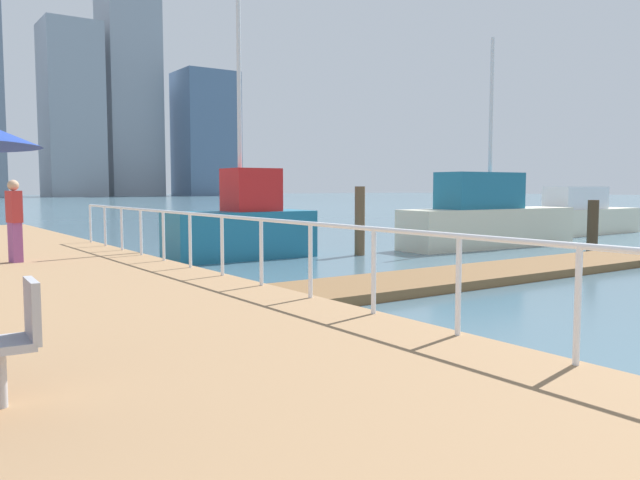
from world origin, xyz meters
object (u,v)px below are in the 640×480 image
object	(u,v)px
pedestrian_0	(14,220)
moored_boat_2	(580,216)
moored_boat_5	(487,218)
moored_boat_3	(243,225)
cafe_chair_0	(15,333)

from	to	relation	value
pedestrian_0	moored_boat_2	bearing A→B (deg)	2.35
moored_boat_5	moored_boat_2	bearing A→B (deg)	11.01
moored_boat_2	moored_boat_5	bearing A→B (deg)	-168.99
moored_boat_5	pedestrian_0	distance (m)	13.97
moored_boat_5	moored_boat_3	bearing A→B (deg)	168.10
moored_boat_3	pedestrian_0	bearing A→B (deg)	-169.26
moored_boat_3	moored_boat_5	bearing A→B (deg)	-11.90
pedestrian_0	moored_boat_3	bearing A→B (deg)	10.74
moored_boat_2	pedestrian_0	bearing A→B (deg)	-177.65
moored_boat_2	moored_boat_5	world-z (taller)	moored_boat_5
moored_boat_2	cafe_chair_0	distance (m)	25.26
pedestrian_0	moored_boat_5	bearing A→B (deg)	-2.36
moored_boat_3	pedestrian_0	size ratio (longest dim) A/B	4.10
moored_boat_2	cafe_chair_0	xyz separation A→B (m)	(-23.03, -10.38, 0.17)
moored_boat_3	pedestrian_0	world-z (taller)	moored_boat_3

